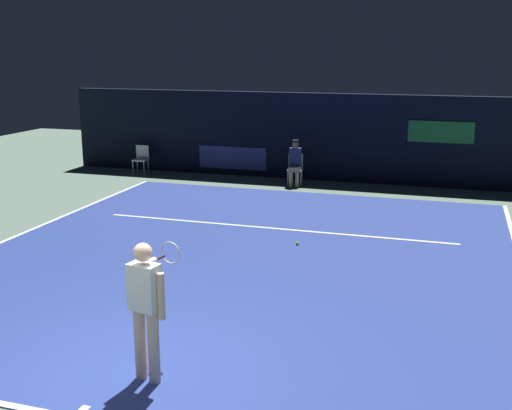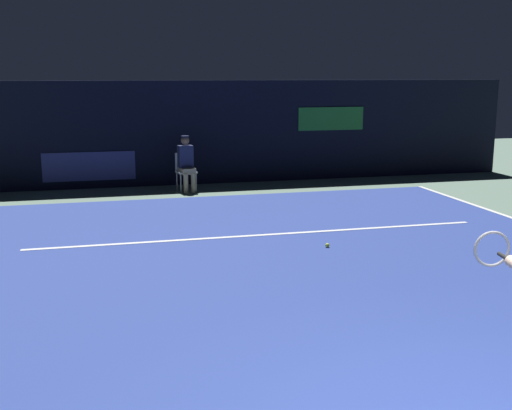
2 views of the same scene
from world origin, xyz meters
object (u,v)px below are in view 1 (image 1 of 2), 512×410
object	(u,v)px
line_judge_on_chair	(295,162)
courtside_chair_near	(141,158)
tennis_ball	(297,243)
tennis_player	(146,303)

from	to	relation	value
line_judge_on_chair	courtside_chair_near	bearing A→B (deg)	176.23
courtside_chair_near	line_judge_on_chair	bearing A→B (deg)	-3.77
line_judge_on_chair	tennis_ball	xyz separation A→B (m)	(1.47, -5.65, -0.64)
tennis_ball	line_judge_on_chair	bearing A→B (deg)	104.57
tennis_player	tennis_ball	distance (m)	5.84
tennis_player	courtside_chair_near	bearing A→B (deg)	117.76
tennis_player	line_judge_on_chair	xyz separation A→B (m)	(-1.05, 11.40, -0.30)
courtside_chair_near	tennis_ball	bearing A→B (deg)	-42.23
tennis_player	courtside_chair_near	distance (m)	13.27
line_judge_on_chair	tennis_player	bearing A→B (deg)	-84.73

